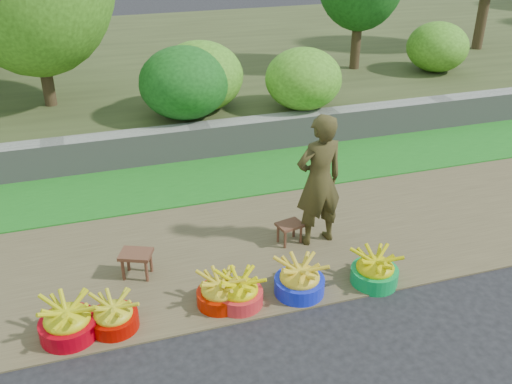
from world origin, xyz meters
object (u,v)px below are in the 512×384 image
object	(u,v)px
basin_a	(68,322)
vendor_woman	(319,181)
basin_e	(300,280)
basin_f	(375,270)
basin_b	(114,316)
stool_left	(136,257)
stool_right	(290,227)
basin_c	(220,292)
basin_d	(239,292)

from	to	relation	value
basin_a	vendor_woman	bearing A→B (deg)	16.32
basin_e	basin_f	bearing A→B (deg)	-4.76
basin_a	basin_f	size ratio (longest dim) A/B	1.07
basin_b	stool_left	size ratio (longest dim) A/B	1.13
basin_b	basin_f	distance (m)	2.80
basin_e	vendor_woman	distance (m)	1.26
basin_f	vendor_woman	bearing A→B (deg)	106.29
stool_left	vendor_woman	size ratio (longest dim) A/B	0.26
basin_f	stool_right	bearing A→B (deg)	120.78
basin_e	vendor_woman	bearing A→B (deg)	57.59
stool_left	basin_c	bearing A→B (deg)	-44.53
basin_b	basin_e	size ratio (longest dim) A/B	0.89
basin_d	stool_right	xyz separation A→B (m)	(0.91, 0.95, 0.06)
basin_a	basin_e	distance (m)	2.37
stool_left	basin_f	bearing A→B (deg)	-19.87
basin_c	stool_left	size ratio (longest dim) A/B	1.16
basin_b	basin_c	bearing A→B (deg)	2.48
basin_b	stool_left	distance (m)	0.87
basin_d	stool_right	distance (m)	1.31
basin_b	stool_right	world-z (taller)	basin_b
basin_f	stool_right	world-z (taller)	basin_f
stool_left	vendor_woman	world-z (taller)	vendor_woman
stool_left	vendor_woman	bearing A→B (deg)	2.04
basin_a	basin_e	size ratio (longest dim) A/B	1.03
vendor_woman	basin_b	bearing A→B (deg)	11.90
basin_f	stool_left	bearing A→B (deg)	160.13
basin_d	stool_left	bearing A→B (deg)	139.49
basin_d	vendor_woman	size ratio (longest dim) A/B	0.30
basin_a	basin_b	xyz separation A→B (m)	(0.43, -0.01, -0.03)
basin_c	stool_left	bearing A→B (deg)	135.47
basin_b	basin_c	world-z (taller)	basin_c
basin_a	basin_e	bearing A→B (deg)	-0.94
basin_a	basin_c	xyz separation A→B (m)	(1.51, 0.04, -0.02)
basin_e	basin_f	distance (m)	0.86
basin_a	stool_right	distance (m)	2.77
basin_e	vendor_woman	size ratio (longest dim) A/B	0.33
basin_c	vendor_woman	world-z (taller)	vendor_woman
basin_d	vendor_woman	bearing A→B (deg)	35.72
vendor_woman	stool_left	bearing A→B (deg)	-5.20
basin_e	stool_left	distance (m)	1.82
stool_left	vendor_woman	xyz separation A→B (m)	(2.19, 0.08, 0.58)
basin_e	stool_right	distance (m)	0.99
basin_b	basin_e	world-z (taller)	basin_e
basin_c	vendor_woman	bearing A→B (deg)	30.03
basin_a	basin_d	xyz separation A→B (m)	(1.70, -0.03, -0.02)
basin_d	basin_b	bearing A→B (deg)	179.22
basin_f	basin_e	bearing A→B (deg)	175.24
stool_left	basin_e	bearing A→B (deg)	-26.96
basin_c	basin_d	xyz separation A→B (m)	(0.19, -0.06, 0.00)
basin_b	basin_a	bearing A→B (deg)	178.50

